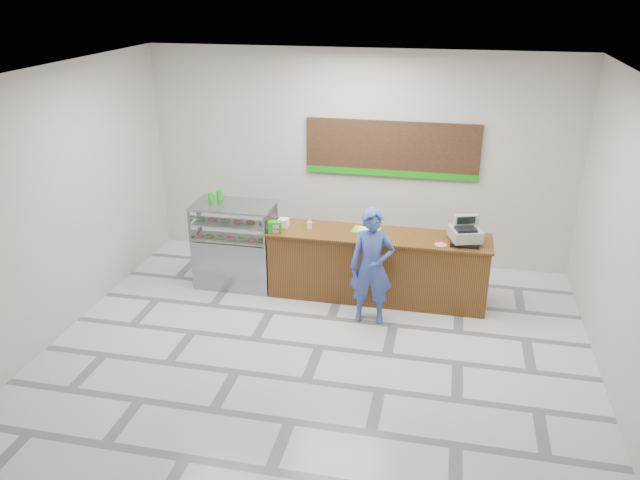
% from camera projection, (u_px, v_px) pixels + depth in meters
% --- Properties ---
extents(floor, '(7.00, 7.00, 0.00)m').
position_uv_depth(floor, '(319.00, 347.00, 8.20)').
color(floor, silver).
rests_on(floor, ground).
extents(back_wall, '(7.00, 0.00, 7.00)m').
position_uv_depth(back_wall, '(358.00, 158.00, 10.22)').
color(back_wall, beige).
rests_on(back_wall, floor).
extents(ceiling, '(7.00, 7.00, 0.00)m').
position_uv_depth(ceiling, '(319.00, 75.00, 6.84)').
color(ceiling, silver).
rests_on(ceiling, back_wall).
extents(sales_counter, '(3.26, 0.76, 1.03)m').
position_uv_depth(sales_counter, '(377.00, 266.00, 9.29)').
color(sales_counter, brown).
rests_on(sales_counter, floor).
extents(display_case, '(1.22, 0.72, 1.33)m').
position_uv_depth(display_case, '(235.00, 244.00, 9.66)').
color(display_case, gray).
rests_on(display_case, floor).
extents(menu_board, '(2.80, 0.06, 0.90)m').
position_uv_depth(menu_board, '(392.00, 150.00, 10.01)').
color(menu_board, black).
rests_on(menu_board, back_wall).
extents(cash_register, '(0.51, 0.52, 0.38)m').
position_uv_depth(cash_register, '(465.00, 233.00, 8.74)').
color(cash_register, black).
rests_on(cash_register, sales_counter).
extents(card_terminal, '(0.12, 0.16, 0.04)m').
position_uv_depth(card_terminal, '(463.00, 241.00, 8.79)').
color(card_terminal, black).
rests_on(card_terminal, sales_counter).
extents(serving_tray, '(0.42, 0.31, 0.02)m').
position_uv_depth(serving_tray, '(367.00, 230.00, 9.20)').
color(serving_tray, '#66C61D').
rests_on(serving_tray, sales_counter).
extents(napkin_box, '(0.15, 0.15, 0.12)m').
position_uv_depth(napkin_box, '(284.00, 223.00, 9.35)').
color(napkin_box, white).
rests_on(napkin_box, sales_counter).
extents(straw_cup, '(0.07, 0.07, 0.11)m').
position_uv_depth(straw_cup, '(309.00, 225.00, 9.27)').
color(straw_cup, silver).
rests_on(straw_cup, sales_counter).
extents(promo_box, '(0.22, 0.17, 0.17)m').
position_uv_depth(promo_box, '(275.00, 227.00, 9.13)').
color(promo_box, '#169B10').
rests_on(promo_box, sales_counter).
extents(donut_decal, '(0.17, 0.17, 0.00)m').
position_uv_depth(donut_decal, '(441.00, 245.00, 8.73)').
color(donut_decal, pink).
rests_on(donut_decal, sales_counter).
extents(green_cup_left, '(0.08, 0.08, 0.12)m').
position_uv_depth(green_cup_left, '(211.00, 196.00, 9.55)').
color(green_cup_left, '#169B10').
rests_on(green_cup_left, display_case).
extents(green_cup_right, '(0.10, 0.10, 0.15)m').
position_uv_depth(green_cup_right, '(220.00, 194.00, 9.60)').
color(green_cup_right, '#169B10').
rests_on(green_cup_right, display_case).
extents(customer, '(0.63, 0.43, 1.66)m').
position_uv_depth(customer, '(372.00, 266.00, 8.54)').
color(customer, '#374C98').
rests_on(customer, floor).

